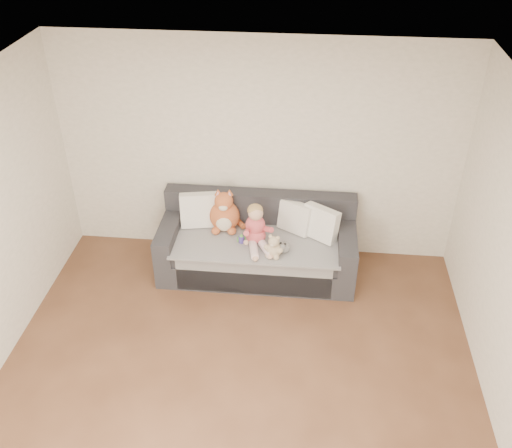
{
  "coord_description": "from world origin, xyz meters",
  "views": [
    {
      "loc": [
        0.54,
        -3.18,
        4.17
      ],
      "look_at": [
        0.03,
        1.87,
        0.75
      ],
      "focal_mm": 40.0,
      "sensor_mm": 36.0,
      "label": 1
    }
  ],
  "objects": [
    {
      "name": "toddler",
      "position": [
        0.03,
        1.9,
        0.67
      ],
      "size": [
        0.34,
        0.49,
        0.48
      ],
      "rotation": [
        0.0,
        0.0,
        0.33
      ],
      "color": "#C24544",
      "rests_on": "sofa"
    },
    {
      "name": "plush_cat",
      "position": [
        -0.35,
        2.16,
        0.66
      ],
      "size": [
        0.42,
        0.37,
        0.53
      ],
      "rotation": [
        0.0,
        0.0,
        0.06
      ],
      "color": "#A74725",
      "rests_on": "sofa"
    },
    {
      "name": "sippy_cup",
      "position": [
        -0.13,
        1.9,
        0.53
      ],
      "size": [
        0.1,
        0.08,
        0.11
      ],
      "rotation": [
        0.0,
        0.0,
        0.42
      ],
      "color": "#4D3CA5",
      "rests_on": "sofa"
    },
    {
      "name": "sofa",
      "position": [
        0.03,
        2.06,
        0.31
      ],
      "size": [
        2.2,
        0.94,
        0.85
      ],
      "color": "#2C2C31",
      "rests_on": "ground"
    },
    {
      "name": "teddy_bear",
      "position": [
        0.24,
        1.69,
        0.58
      ],
      "size": [
        0.21,
        0.17,
        0.27
      ],
      "rotation": [
        0.0,
        0.0,
        -0.3
      ],
      "color": "tan",
      "rests_on": "sofa"
    },
    {
      "name": "cushion_right_back",
      "position": [
        0.45,
        2.2,
        0.65
      ],
      "size": [
        0.42,
        0.34,
        0.37
      ],
      "rotation": [
        0.0,
        0.0,
        -0.53
      ],
      "color": "silver",
      "rests_on": "sofa"
    },
    {
      "name": "cushion_left",
      "position": [
        -0.65,
        2.2,
        0.67
      ],
      "size": [
        0.46,
        0.28,
        0.41
      ],
      "rotation": [
        0.0,
        0.0,
        0.19
      ],
      "color": "silver",
      "rests_on": "sofa"
    },
    {
      "name": "cushion_right_front",
      "position": [
        0.73,
        2.09,
        0.66
      ],
      "size": [
        0.44,
        0.38,
        0.39
      ],
      "rotation": [
        0.0,
        0.0,
        -0.58
      ],
      "color": "silver",
      "rests_on": "sofa"
    },
    {
      "name": "room_shell",
      "position": [
        0.0,
        0.42,
        1.3
      ],
      "size": [
        5.0,
        5.0,
        5.0
      ],
      "color": "brown",
      "rests_on": "ground"
    },
    {
      "name": "plush_cow",
      "position": [
        0.35,
        1.77,
        0.54
      ],
      "size": [
        0.13,
        0.2,
        0.16
      ],
      "rotation": [
        0.0,
        0.0,
        -0.2
      ],
      "color": "white",
      "rests_on": "sofa"
    }
  ]
}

